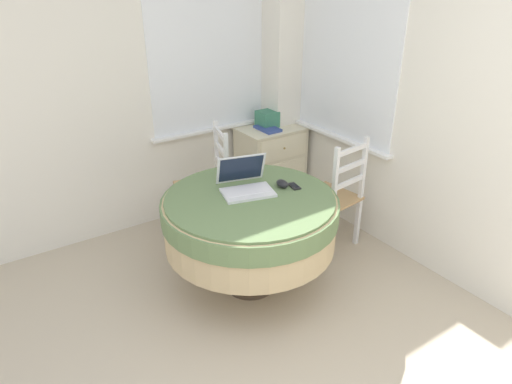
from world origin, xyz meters
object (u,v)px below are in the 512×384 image
corner_cabinet (270,165)px  laptop (245,184)px  dining_chair_near_right_window (334,197)px  computer_mouse (282,184)px  storage_box (267,119)px  cell_phone (294,186)px  book_on_cabinet (268,129)px  dining_chair_near_back_window (207,185)px  round_dining_table (250,217)px

corner_cabinet → laptop: bearing=-133.3°
dining_chair_near_right_window → corner_cabinet: size_ratio=1.25×
dining_chair_near_right_window → corner_cabinet: (0.06, 0.96, -0.07)m
computer_mouse → storage_box: storage_box is taller
computer_mouse → cell_phone: computer_mouse is taller
book_on_cabinet → dining_chair_near_back_window: bearing=-167.6°
computer_mouse → dining_chair_near_back_window: 0.92m
dining_chair_near_right_window → computer_mouse: bearing=-171.0°
dining_chair_near_right_window → storage_box: bearing=87.2°
corner_cabinet → storage_box: bearing=107.3°
computer_mouse → dining_chair_near_back_window: (-0.15, 0.85, -0.31)m
laptop → dining_chair_near_back_window: 0.83m
round_dining_table → corner_cabinet: corner_cabinet is taller
laptop → corner_cabinet: bearing=46.7°
cell_phone → dining_chair_near_back_window: dining_chair_near_back_window is taller
laptop → corner_cabinet: laptop is taller
laptop → dining_chair_near_right_window: laptop is taller
round_dining_table → dining_chair_near_right_window: dining_chair_near_right_window is taller
round_dining_table → cell_phone: 0.38m
book_on_cabinet → storage_box: bearing=56.9°
computer_mouse → storage_box: bearing=59.5°
round_dining_table → corner_cabinet: bearing=48.6°
cell_phone → corner_cabinet: 1.29m
laptop → dining_chair_near_right_window: 0.90m
round_dining_table → storage_box: bearing=50.2°
laptop → cell_phone: laptop is taller
cell_phone → storage_box: 1.27m
cell_phone → book_on_cabinet: 1.18m
corner_cabinet → computer_mouse: bearing=-122.0°
round_dining_table → cell_phone: (0.34, -0.04, 0.16)m
dining_chair_near_back_window → dining_chair_near_right_window: size_ratio=1.00×
laptop → dining_chair_near_right_window: bearing=-0.2°
laptop → corner_cabinet: (0.90, 0.95, -0.40)m
round_dining_table → storage_box: (0.91, 1.09, 0.26)m
book_on_cabinet → dining_chair_near_right_window: bearing=-89.8°
storage_box → book_on_cabinet: storage_box is taller
dining_chair_near_back_window → corner_cabinet: bearing=13.9°
round_dining_table → corner_cabinet: (0.92, 1.05, -0.19)m
cell_phone → book_on_cabinet: size_ratio=0.48×
corner_cabinet → book_on_cabinet: size_ratio=2.99×
laptop → dining_chair_near_right_window: size_ratio=0.43×
computer_mouse → book_on_cabinet: (0.59, 1.01, 0.01)m
dining_chair_near_right_window → book_on_cabinet: size_ratio=3.75×
computer_mouse → book_on_cabinet: computer_mouse is taller
computer_mouse → dining_chair_near_right_window: dining_chair_near_right_window is taller
round_dining_table → storage_box: storage_box is taller
round_dining_table → book_on_cabinet: size_ratio=4.73×
round_dining_table → dining_chair_near_right_window: 0.87m
storage_box → dining_chair_near_right_window: bearing=-92.8°
laptop → corner_cabinet: 1.37m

